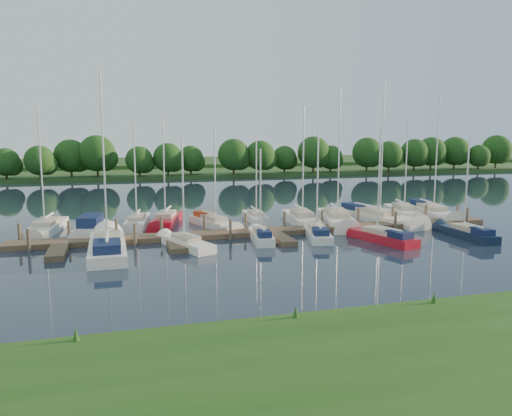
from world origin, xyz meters
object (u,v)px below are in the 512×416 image
object	(u,v)px
motorboat	(90,230)
sailboat_n_5	(256,218)
dock	(272,233)
sailboat_n_0	(46,229)
sailboat_s_2	(261,237)

from	to	relation	value
motorboat	sailboat_n_5	size ratio (longest dim) A/B	0.83
dock	motorboat	size ratio (longest dim) A/B	5.76
dock	sailboat_n_5	distance (m)	7.04
sailboat_n_0	motorboat	distance (m)	3.96
dock	sailboat_n_0	distance (m)	18.85
sailboat_n_5	sailboat_n_0	bearing A→B (deg)	5.96
motorboat	sailboat_n_0	bearing A→B (deg)	-17.15
sailboat_n_5	dock	bearing A→B (deg)	89.07
dock	sailboat_n_0	world-z (taller)	sailboat_n_0
sailboat_s_2	motorboat	bearing A→B (deg)	160.58
sailboat_n_5	motorboat	bearing A→B (deg)	13.04
dock	motorboat	world-z (taller)	motorboat
dock	sailboat_s_2	world-z (taller)	sailboat_s_2
motorboat	sailboat_s_2	xyz separation A→B (m)	(12.70, -6.40, -0.06)
sailboat_n_0	sailboat_n_5	bearing A→B (deg)	-170.57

